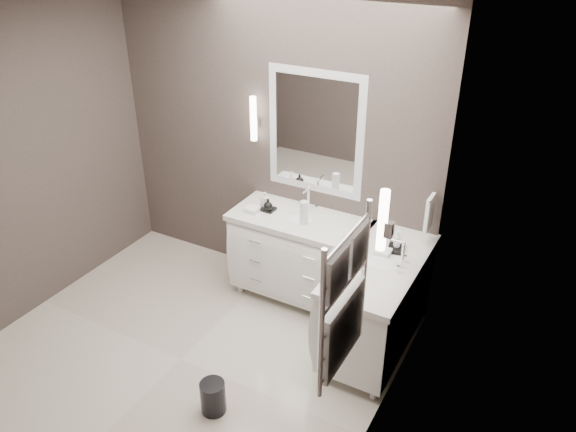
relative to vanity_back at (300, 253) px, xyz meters
The scene contains 20 objects.
floor 1.39m from the vanity_back, 110.17° to the right, with size 3.20×3.00×0.01m, color beige.
ceiling 2.57m from the vanity_back, 110.17° to the right, with size 3.20×3.00×0.01m, color white.
wall_back 1.01m from the vanity_back, 148.11° to the left, with size 3.20×0.01×2.70m, color #443A37.
wall_left 2.54m from the vanity_back, 149.20° to the right, with size 0.01×3.00×2.70m, color #443A37.
wall_right 1.89m from the vanity_back, 46.69° to the right, with size 0.01×3.00×2.70m, color #443A37.
vanity_back is the anchor object (origin of this frame).
vanity_right 0.93m from the vanity_back, 20.38° to the right, with size 0.59×1.24×0.97m.
mirror_back 1.10m from the vanity_back, 90.00° to the left, with size 0.90×0.02×1.10m.
mirror_right 1.62m from the vanity_back, 20.48° to the right, with size 0.02×0.90×1.10m.
sconce_back 1.27m from the vanity_back, 160.98° to the left, with size 0.06×0.06×0.40m.
sconce_right 1.84m from the vanity_back, 43.07° to the right, with size 0.06×0.06×0.40m.
towel_bar_corner 1.26m from the vanity_back, ahead, with size 0.03×0.22×0.30m.
towel_ladder 2.16m from the vanity_back, 55.90° to the right, with size 0.06×0.58×0.90m.
waste_bin 1.57m from the vanity_back, 86.38° to the right, with size 0.18×0.18×0.26m, color black.
amenity_tray_back 0.50m from the vanity_back, behind, with size 0.15×0.11×0.02m, color black.
amenity_tray_right 1.00m from the vanity_back, ahead, with size 0.13×0.17×0.03m, color black.
water_bottle 0.48m from the vanity_back, 43.93° to the right, with size 0.07×0.07×0.21m, color silver.
soap_bottle_a 0.58m from the vanity_back, behind, with size 0.06×0.06×0.14m, color white.
soap_bottle_b 0.53m from the vanity_back, behind, with size 0.08×0.08×0.11m, color black.
soap_bottle_c 1.03m from the vanity_back, ahead, with size 0.05×0.06×0.14m, color white.
Camera 1 is at (2.43, -2.61, 3.23)m, focal length 35.00 mm.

